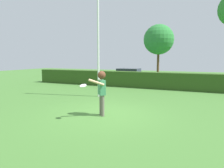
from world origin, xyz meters
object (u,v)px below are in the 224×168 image
Objects in this scene: frisbee at (83,86)px; lamppost at (98,38)px; parked_car_blue at (129,74)px; person at (102,88)px; birch_tree at (159,40)px.

lamppost is (-1.63, 4.34, 2.15)m from frisbee.
lamppost reaches higher than frisbee.
frisbee is 0.06× the size of parked_car_blue.
birch_tree is (-1.10, 17.22, 3.35)m from person.
birch_tree is at bearing 86.31° from lamppost.
person is 12.98m from parked_car_blue.
person is 7.32× the size of frisbee.
birch_tree reaches higher than person.
frisbee is 0.04× the size of birch_tree.
birch_tree reaches higher than frisbee.
lamppost is 9.50m from parked_car_blue.
lamppost is (-1.98, 3.55, 2.32)m from person.
lamppost is at bearing 119.18° from person.
birch_tree is (0.88, 13.66, 1.03)m from lamppost.
parked_car_blue is at bearing 104.23° from person.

